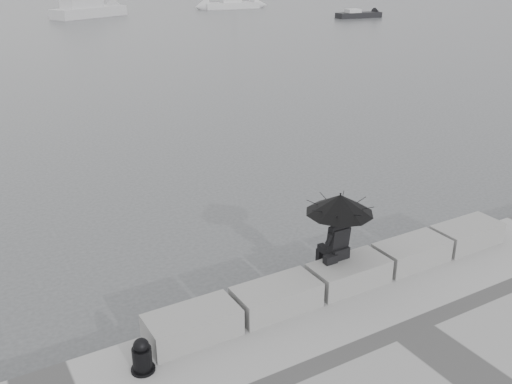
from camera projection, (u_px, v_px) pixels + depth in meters
ground at (333, 295)px, 11.98m from camera, size 360.00×360.00×0.00m
stone_block_far_left at (192, 325)px, 9.75m from camera, size 1.60×0.80×0.50m
stone_block_left at (276, 297)px, 10.54m from camera, size 1.60×0.80×0.50m
stone_block_centre at (349, 274)px, 11.33m from camera, size 1.60×0.80×0.50m
stone_block_right at (412, 253)px, 12.12m from camera, size 1.60×0.80×0.50m
stone_block_far_right at (467, 235)px, 12.92m from camera, size 1.60×0.80×0.50m
seated_person at (340, 210)px, 11.05m from camera, size 1.34×1.34×1.39m
bag at (330, 259)px, 11.18m from camera, size 0.27×0.15×0.17m
mooring_bollard at (142, 358)px, 8.94m from camera, size 0.39×0.39×0.61m
sailboat_right at (231, 5)px, 77.89m from camera, size 7.80×3.26×12.90m
motor_cruiser at (89, 9)px, 66.77m from camera, size 9.57×6.47×4.50m
small_motorboat at (359, 15)px, 66.26m from camera, size 5.62×2.19×1.10m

